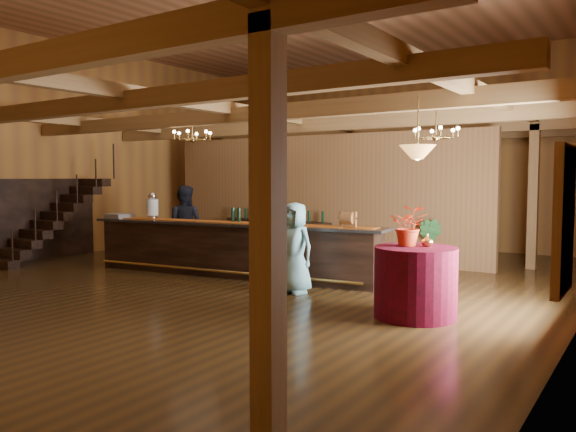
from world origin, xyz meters
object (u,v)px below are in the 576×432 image
Objects in this scene: floor_plant at (428,243)px; raffle_drum at (348,218)px; guest at (294,248)px; pendant_lamp at (417,152)px; beverage_dispenser at (152,206)px; chandelier_right at (436,133)px; tasting_bar at (231,249)px; bartender at (270,233)px; staff_second at (184,225)px; chandelier_left at (192,135)px; backbar_shelf at (276,237)px; round_table at (415,282)px.

raffle_drum is at bearing -98.88° from floor_plant.
pendant_lamp is at bearing -5.82° from guest.
beverage_dispenser is 0.67× the size of pendant_lamp.
raffle_drum is 0.43× the size of chandelier_right.
raffle_drum is (2.56, 0.28, 0.72)m from tasting_bar.
bartender reaches higher than guest.
beverage_dispenser is at bearing 58.06° from staff_second.
bartender is (1.20, 1.08, -2.06)m from chandelier_left.
pendant_lamp is (6.53, -0.96, 1.01)m from beverage_dispenser.
pendant_lamp is (0.37, -1.83, -0.41)m from chandelier_right.
raffle_drum is at bearing 6.15° from beverage_dispenser.
chandelier_right is at bearing 13.99° from raffle_drum.
tasting_bar is 2.67m from raffle_drum.
guest reaches higher than backbar_shelf.
raffle_drum is at bearing 142.11° from round_table.
backbar_shelf is 3.60× the size of pendant_lamp.
pendant_lamp is 0.53× the size of bartender.
tasting_bar is 3.63× the size of staff_second.
pendant_lamp reaches higher than beverage_dispenser.
staff_second reaches higher than floor_plant.
raffle_drum reaches higher than tasting_bar.
backbar_shelf is 1.91× the size of bartender.
round_table is at bearing -9.49° from chandelier_left.
chandelier_left is 5.71m from floor_plant.
bartender is (1.49, -2.34, 0.39)m from backbar_shelf.
chandelier_right is 0.47× the size of bartender.
chandelier_left reaches higher than floor_plant.
pendant_lamp is at bearing -72.37° from floor_plant.
tasting_bar is 6.01× the size of floor_plant.
chandelier_left is at bearing -3.88° from beverage_dispenser.
round_table is 6.68m from staff_second.
beverage_dispenser is 0.19× the size of backbar_shelf.
tasting_bar reaches higher than backbar_shelf.
chandelier_left is at bearing 38.37° from bartender.
round_table is 4.46m from bartender.
beverage_dispenser is 0.37× the size of guest.
raffle_drum is 3.10m from floor_plant.
raffle_drum reaches higher than floor_plant.
tasting_bar is 2.49m from chandelier_left.
round_table is (1.88, -1.46, -0.77)m from raffle_drum.
backbar_shelf is at bearing 141.95° from pendant_lamp.
round_table is 1.49× the size of chandelier_right.
floor_plant is (5.00, 2.61, -0.37)m from staff_second.
chandelier_right is 4.12m from bartender.
pendant_lamp is 4.71m from bartender.
beverage_dispenser reaches higher than bartender.
floor_plant is at bearing 43.28° from chandelier_left.
tasting_bar is 7.44× the size of pendant_lamp.
backbar_shelf is 1.75× the size of staff_second.
chandelier_left and chandelier_right have the same top height.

